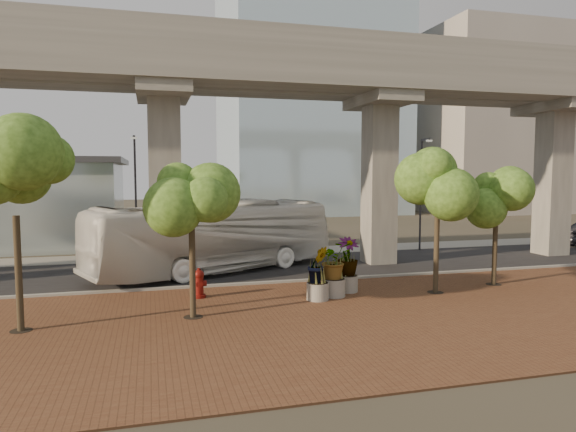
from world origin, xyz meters
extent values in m
plane|color=#3A362A|center=(0.00, 0.00, 0.00)|extent=(160.00, 160.00, 0.00)
cube|color=brown|center=(0.00, -8.00, 0.03)|extent=(70.00, 13.00, 0.06)
cube|color=black|center=(0.00, 2.00, 0.02)|extent=(90.00, 8.00, 0.04)
cube|color=gray|center=(0.00, -2.00, 0.08)|extent=(70.00, 0.25, 0.16)
cube|color=gray|center=(0.00, 7.50, 0.03)|extent=(90.00, 3.00, 0.06)
cube|color=gray|center=(0.00, 0.40, 10.50)|extent=(72.00, 2.40, 1.80)
cube|color=gray|center=(0.00, 3.60, 10.50)|extent=(72.00, 2.40, 1.80)
cube|color=gray|center=(0.00, -0.70, 11.90)|extent=(72.00, 0.12, 1.00)
cube|color=gray|center=(0.00, 4.70, 11.90)|extent=(72.00, 0.12, 1.00)
cube|color=#A19A91|center=(38.00, 36.00, 12.00)|extent=(18.00, 16.00, 24.00)
imported|color=white|center=(-3.52, 1.55, 1.87)|extent=(13.57, 8.23, 3.74)
cylinder|color=#650F0B|center=(-4.86, -3.91, 0.12)|extent=(0.55, 0.55, 0.12)
cylinder|color=#650F0B|center=(-4.86, -3.91, 0.57)|extent=(0.37, 0.37, 0.89)
sphere|color=#650F0B|center=(-4.86, -3.91, 1.02)|extent=(0.43, 0.43, 0.43)
cylinder|color=#650F0B|center=(-4.86, -3.91, 1.22)|extent=(0.12, 0.12, 0.15)
cylinder|color=#650F0B|center=(-4.86, -3.91, 0.65)|extent=(0.62, 0.25, 0.25)
cylinder|color=#9A988B|center=(0.63, -5.18, 0.43)|extent=(0.95, 0.95, 0.74)
imported|color=#315416|center=(0.63, -5.18, 1.59)|extent=(2.12, 2.12, 1.59)
cylinder|color=gray|center=(1.50, -4.51, 0.41)|extent=(0.91, 0.91, 0.71)
imported|color=#315416|center=(1.50, -4.51, 1.61)|extent=(2.23, 2.23, 1.67)
cylinder|color=#B0A99F|center=(-0.22, -5.56, 0.41)|extent=(0.90, 0.90, 0.70)
imported|color=#315416|center=(-0.22, -5.56, 1.52)|extent=(2.01, 2.01, 1.51)
cylinder|color=#423726|center=(-10.94, -6.95, 1.96)|extent=(0.22, 0.22, 3.80)
cylinder|color=black|center=(-10.94, -6.95, 0.07)|extent=(0.70, 0.70, 0.01)
cylinder|color=#423726|center=(-5.34, -6.80, 1.73)|extent=(0.22, 0.22, 3.34)
cylinder|color=black|center=(-5.34, -6.80, 0.07)|extent=(0.70, 0.70, 0.01)
cylinder|color=#423726|center=(5.13, -5.67, 1.91)|extent=(0.22, 0.22, 3.69)
cylinder|color=black|center=(5.13, -5.67, 0.07)|extent=(0.70, 0.70, 0.01)
cylinder|color=#423726|center=(8.62, -4.94, 1.58)|extent=(0.22, 0.22, 3.05)
cylinder|color=black|center=(8.62, -4.94, 0.07)|extent=(0.70, 0.70, 0.01)
cylinder|color=#2E2D33|center=(-7.58, 6.84, 3.68)|extent=(0.13, 0.13, 7.29)
cube|color=#2E2D33|center=(-7.58, 6.38, 7.33)|extent=(0.14, 0.91, 0.14)
cube|color=silver|center=(-7.58, 5.93, 7.24)|extent=(0.36, 0.18, 0.11)
cylinder|color=#2C2C30|center=(10.78, 5.71, 3.72)|extent=(0.13, 0.13, 7.36)
cube|color=#2C2C30|center=(10.78, 5.25, 7.40)|extent=(0.14, 0.92, 0.14)
cube|color=silver|center=(10.78, 4.79, 7.31)|extent=(0.37, 0.18, 0.11)
camera|label=1|loc=(-6.75, -25.14, 5.24)|focal=32.00mm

